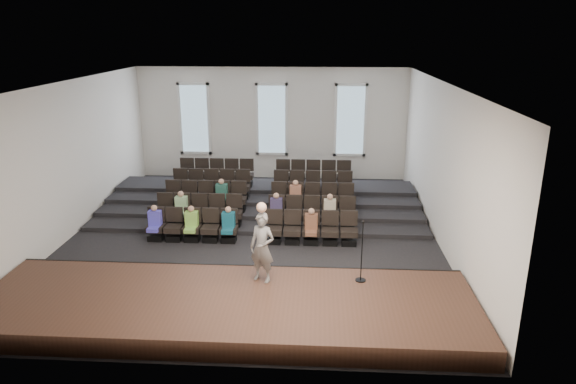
# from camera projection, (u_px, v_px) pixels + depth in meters

# --- Properties ---
(ground) EXTENTS (14.00, 14.00, 0.00)m
(ground) POSITION_uv_depth(u_px,v_px,m) (254.00, 235.00, 17.13)
(ground) COLOR black
(ground) RESTS_ON ground
(ceiling) EXTENTS (12.00, 14.00, 0.02)m
(ceiling) POSITION_uv_depth(u_px,v_px,m) (250.00, 83.00, 15.61)
(ceiling) COLOR white
(ceiling) RESTS_ON ground
(wall_back) EXTENTS (12.00, 0.04, 5.00)m
(wall_back) POSITION_uv_depth(u_px,v_px,m) (272.00, 124.00, 23.05)
(wall_back) COLOR white
(wall_back) RESTS_ON ground
(wall_front) EXTENTS (12.00, 0.04, 5.00)m
(wall_front) POSITION_uv_depth(u_px,v_px,m) (205.00, 254.00, 9.70)
(wall_front) COLOR white
(wall_front) RESTS_ON ground
(wall_left) EXTENTS (0.04, 14.00, 5.00)m
(wall_left) POSITION_uv_depth(u_px,v_px,m) (69.00, 160.00, 16.72)
(wall_left) COLOR white
(wall_left) RESTS_ON ground
(wall_right) EXTENTS (0.04, 14.00, 5.00)m
(wall_right) POSITION_uv_depth(u_px,v_px,m) (443.00, 165.00, 16.03)
(wall_right) COLOR white
(wall_right) RESTS_ON ground
(stage) EXTENTS (11.80, 3.60, 0.50)m
(stage) POSITION_uv_depth(u_px,v_px,m) (227.00, 307.00, 12.21)
(stage) COLOR #3F261B
(stage) RESTS_ON ground
(stage_lip) EXTENTS (11.80, 0.06, 0.52)m
(stage_lip) POSITION_uv_depth(u_px,v_px,m) (238.00, 273.00, 13.89)
(stage_lip) COLOR black
(stage_lip) RESTS_ON ground
(risers) EXTENTS (11.80, 4.80, 0.60)m
(risers) POSITION_uv_depth(u_px,v_px,m) (264.00, 199.00, 20.09)
(risers) COLOR black
(risers) RESTS_ON ground
(seating_rows) EXTENTS (6.80, 4.70, 1.67)m
(seating_rows) POSITION_uv_depth(u_px,v_px,m) (259.00, 201.00, 18.39)
(seating_rows) COLOR black
(seating_rows) RESTS_ON ground
(windows) EXTENTS (8.44, 0.10, 3.24)m
(windows) POSITION_uv_depth(u_px,v_px,m) (272.00, 120.00, 22.93)
(windows) COLOR white
(windows) RESTS_ON wall_back
(audience) EXTENTS (6.05, 2.64, 1.10)m
(audience) POSITION_uv_depth(u_px,v_px,m) (244.00, 210.00, 17.12)
(audience) COLOR #8BCA51
(audience) RESTS_ON seating_rows
(speaker) EXTENTS (0.77, 0.65, 1.79)m
(speaker) POSITION_uv_depth(u_px,v_px,m) (262.00, 248.00, 12.71)
(speaker) COLOR slate
(speaker) RESTS_ON stage
(mic_stand) EXTENTS (0.27, 0.27, 1.62)m
(mic_stand) POSITION_uv_depth(u_px,v_px,m) (361.00, 263.00, 12.82)
(mic_stand) COLOR black
(mic_stand) RESTS_ON stage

